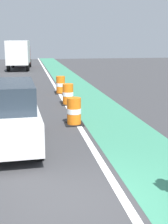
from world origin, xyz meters
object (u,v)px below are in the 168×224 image
at_px(traffic_barrel_back, 61,85).
at_px(traffic_barrel_front, 74,112).
at_px(traffic_barrel_mid, 68,94).
at_px(delivery_truck_down_block, 19,53).
at_px(parked_suv_nearest, 9,114).

bearing_deg(traffic_barrel_back, traffic_barrel_front, -91.90).
relative_size(traffic_barrel_mid, delivery_truck_down_block, 0.14).
distance_m(traffic_barrel_back, delivery_truck_down_block, 17.48).
bearing_deg(parked_suv_nearest, delivery_truck_down_block, 90.55).
height_order(traffic_barrel_front, traffic_barrel_mid, same).
xyz_separation_m(parked_suv_nearest, traffic_barrel_mid, (2.67, 6.10, -0.50)).
xyz_separation_m(traffic_barrel_front, delivery_truck_down_block, (-2.66, 24.68, 1.31)).
distance_m(parked_suv_nearest, traffic_barrel_back, 9.97).
bearing_deg(parked_suv_nearest, traffic_barrel_mid, 66.35).
distance_m(traffic_barrel_mid, traffic_barrel_back, 3.50).
bearing_deg(traffic_barrel_back, parked_suv_nearest, -105.43).
height_order(parked_suv_nearest, traffic_barrel_front, parked_suv_nearest).
relative_size(traffic_barrel_front, traffic_barrel_back, 1.00).
relative_size(traffic_barrel_front, delivery_truck_down_block, 0.14).
distance_m(traffic_barrel_front, traffic_barrel_back, 7.50).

